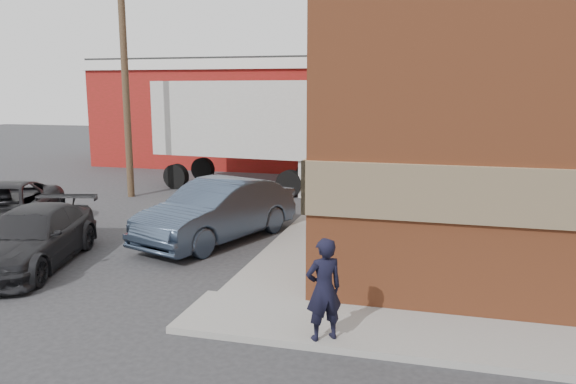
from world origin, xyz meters
The scene contains 8 objects.
ground centered at (0.00, 0.00, 0.00)m, with size 90.00×90.00×0.00m, color #28282B.
sidewalk_west centered at (0.60, 9.00, 0.06)m, with size 1.80×18.00×0.12m, color gray.
warehouse centered at (-6.00, 20.00, 2.81)m, with size 16.30×8.30×5.60m.
utility_pole centered at (-7.50, 9.00, 4.75)m, with size 2.00×0.26×9.00m.
man centered at (2.16, -1.55, 0.96)m, with size 0.61×0.40×1.68m, color black.
sedan centered at (-1.88, 3.95, 0.83)m, with size 1.75×5.01×1.65m, color #323F53.
suv_b centered at (-5.24, 0.77, 0.67)m, with size 1.87×4.59×1.33m, color black.
box_truck centered at (-3.15, 11.84, 2.52)m, with size 9.06×3.42×4.37m.
Camera 1 is at (3.80, -9.86, 4.09)m, focal length 35.00 mm.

